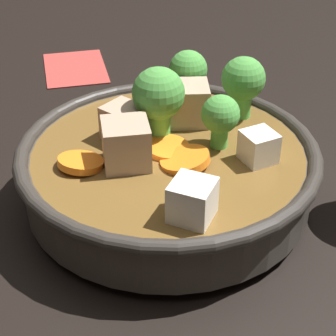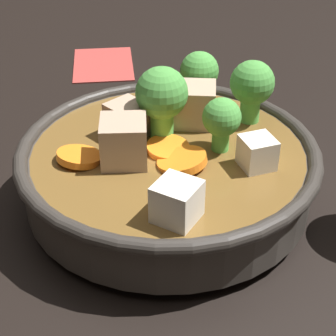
{
  "view_description": "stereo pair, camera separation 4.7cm",
  "coord_description": "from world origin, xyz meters",
  "views": [
    {
      "loc": [
        0.39,
        -0.02,
        0.3
      ],
      "look_at": [
        0.0,
        0.0,
        0.04
      ],
      "focal_mm": 60.0,
      "sensor_mm": 36.0,
      "label": 1
    },
    {
      "loc": [
        0.39,
        0.03,
        0.3
      ],
      "look_at": [
        0.0,
        0.0,
        0.04
      ],
      "focal_mm": 60.0,
      "sensor_mm": 36.0,
      "label": 2
    }
  ],
  "objects": [
    {
      "name": "napkin",
      "position": [
        -0.29,
        -0.11,
        0.0
      ],
      "size": [
        0.12,
        0.1,
        0.0
      ],
      "color": "#A33833",
      "rests_on": "ground_plane"
    },
    {
      "name": "stirfry_bowl",
      "position": [
        -0.0,
        0.0,
        0.04
      ],
      "size": [
        0.25,
        0.25,
        0.12
      ],
      "color": "#38332D",
      "rests_on": "ground_plane"
    },
    {
      "name": "ground_plane",
      "position": [
        0.0,
        0.0,
        0.0
      ],
      "size": [
        3.0,
        3.0,
        0.0
      ],
      "primitive_type": "plane",
      "color": "black"
    }
  ]
}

